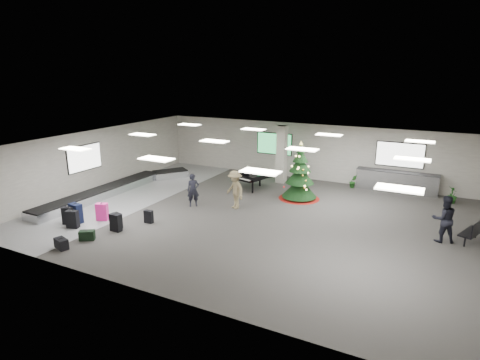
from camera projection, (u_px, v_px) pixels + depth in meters
The scene contains 21 objects.
ground at pixel (255, 216), 17.43m from camera, with size 18.00×18.00×0.00m, color #3A3735.
room_envelope at pixel (254, 160), 17.55m from camera, with size 18.02×14.02×3.21m.
baggage_carousel at pixel (117, 188), 20.73m from camera, with size 2.28×9.71×0.43m.
service_counter at pixel (396, 181), 20.80m from camera, with size 4.05×0.65×1.08m.
suitcase_0 at pixel (72, 219), 16.05m from camera, with size 0.52×0.39×0.75m.
suitcase_1 at pixel (116, 223), 15.74m from camera, with size 0.46×0.24×0.73m.
pink_suitcase at pixel (102, 212), 16.86m from camera, with size 0.54×0.43×0.77m.
suitcase_3 at pixel (149, 217), 16.61m from camera, with size 0.37×0.21×0.56m.
navy_suitcase at pixel (76, 213), 16.58m from camera, with size 0.56×0.37×0.85m.
suitcase_5 at pixel (69, 216), 16.46m from camera, with size 0.55×0.43×0.75m.
green_duffel at pixel (87, 235), 14.96m from camera, with size 0.61×0.53×0.38m.
suitcase_7 at pixel (118, 220), 16.10m from camera, with size 0.46×0.33×0.63m.
black_duffel at pixel (61, 243), 14.25m from camera, with size 0.63×0.46×0.39m.
christmas_tree at pixel (300, 179), 19.55m from camera, with size 2.02×2.02×2.88m.
grand_piano at pixel (252, 175), 21.23m from camera, with size 1.78×2.09×1.03m.
bench at pixel (475, 230), 14.64m from camera, with size 0.96×1.49×0.90m.
traveler_a at pixel (193, 190), 18.52m from camera, with size 0.56×0.37×1.54m, color black.
traveler_b at pixel (235, 190), 18.20m from camera, with size 1.14×0.66×1.77m, color #837351.
traveler_bench at pixel (444, 219), 14.64m from camera, with size 0.86×0.67×1.78m, color black.
potted_plant_left at pixel (353, 181), 21.50m from camera, with size 0.39×0.32×0.71m, color #144014.
potted_plant_right at pixel (452, 195), 19.03m from camera, with size 0.45×0.45×0.80m, color #144014.
Camera 1 is at (6.84, -14.89, 6.17)m, focal length 30.00 mm.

